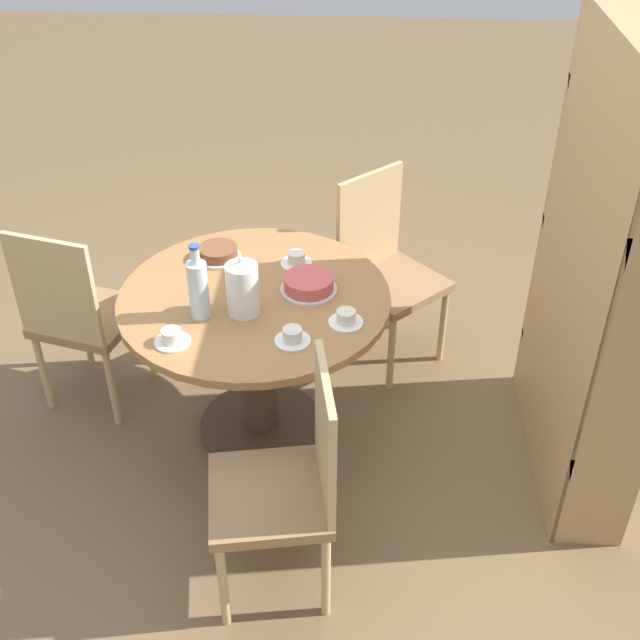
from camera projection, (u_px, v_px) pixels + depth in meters
The scene contains 14 objects.
ground_plane at pixel (262, 426), 3.74m from camera, with size 14.00×14.00×0.00m, color brown.
dining_table at pixel (256, 332), 3.42m from camera, with size 1.13×1.13×0.74m.
chair_a at pixel (385, 267), 3.91m from camera, with size 0.59×0.59×0.96m.
chair_b at pixel (79, 314), 3.59m from camera, with size 0.51×0.51×0.96m.
chair_c at pixel (288, 481), 2.78m from camera, with size 0.49×0.49×0.96m.
bookshelf at pixel (598, 274), 3.06m from camera, with size 1.03×0.28×1.86m.
coffee_pot at pixel (243, 288), 3.14m from camera, with size 0.13×0.13×0.26m.
water_bottle at pixel (198, 288), 3.11m from camera, with size 0.08×0.08×0.32m.
cake_main at pixel (309, 284), 3.31m from camera, with size 0.24×0.24×0.07m.
cake_second at pixel (218, 253), 3.52m from camera, with size 0.20×0.20×0.06m.
cup_a at pixel (296, 260), 3.49m from camera, with size 0.14×0.14×0.06m.
cup_b at pixel (346, 318), 3.13m from camera, with size 0.14×0.14×0.06m.
cup_c at pixel (293, 337), 3.03m from camera, with size 0.14×0.14×0.06m.
cup_d at pixel (172, 338), 3.03m from camera, with size 0.14×0.14×0.06m.
Camera 1 is at (2.73, 0.43, 2.58)m, focal length 45.00 mm.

